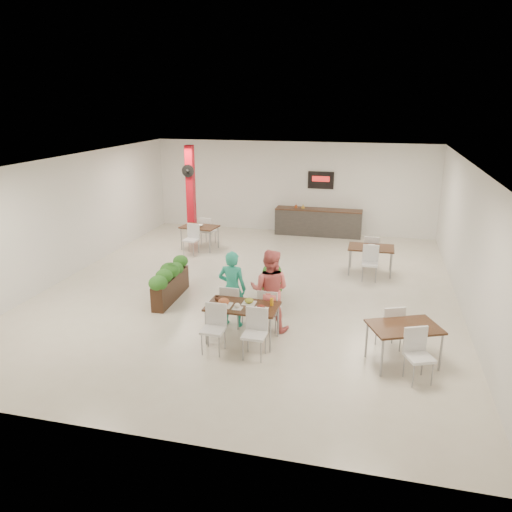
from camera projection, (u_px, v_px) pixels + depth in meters
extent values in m
plane|color=beige|center=(251.00, 289.00, 12.65)|extent=(12.00, 12.00, 0.00)
cube|color=white|center=(293.00, 187.00, 17.72)|extent=(10.00, 0.10, 3.20)
cube|color=white|center=(137.00, 335.00, 6.61)|extent=(10.00, 0.10, 3.20)
cube|color=white|center=(69.00, 216.00, 13.31)|extent=(0.10, 12.00, 3.20)
cube|color=white|center=(469.00, 241.00, 11.02)|extent=(0.10, 12.00, 3.20)
cube|color=white|center=(250.00, 161.00, 11.69)|extent=(10.00, 12.00, 0.04)
cube|color=#B30B19|center=(191.00, 195.00, 16.37)|extent=(0.25, 0.25, 3.20)
cylinder|color=black|center=(188.00, 171.00, 15.97)|extent=(0.40, 0.06, 0.40)
sphere|color=black|center=(187.00, 171.00, 15.93)|extent=(0.12, 0.12, 0.12)
cube|color=#2E2B29|center=(318.00, 223.00, 17.51)|extent=(3.00, 0.60, 0.90)
cube|color=#321810|center=(319.00, 210.00, 17.37)|extent=(3.00, 0.62, 0.04)
cube|color=black|center=(321.00, 180.00, 17.37)|extent=(0.90, 0.04, 0.60)
cube|color=red|center=(321.00, 179.00, 17.32)|extent=(0.60, 0.02, 0.18)
imported|color=#9E421A|center=(296.00, 205.00, 17.52)|extent=(0.09, 0.09, 0.19)
imported|color=gold|center=(303.00, 206.00, 17.47)|extent=(0.13, 0.13, 0.17)
cube|color=#321810|center=(242.00, 306.00, 9.72)|extent=(1.41, 0.82, 0.04)
cylinder|color=gray|center=(206.00, 328.00, 9.67)|extent=(0.04, 0.04, 0.71)
cylinder|color=gray|center=(270.00, 335.00, 9.36)|extent=(0.04, 0.04, 0.71)
cylinder|color=gray|center=(218.00, 314.00, 10.30)|extent=(0.04, 0.04, 0.71)
cylinder|color=gray|center=(278.00, 320.00, 9.99)|extent=(0.04, 0.04, 0.71)
cube|color=white|center=(232.00, 306.00, 10.45)|extent=(0.43, 0.43, 0.05)
cube|color=white|center=(229.00, 298.00, 10.20)|extent=(0.42, 0.05, 0.45)
cylinder|color=gray|center=(242.00, 314.00, 10.64)|extent=(0.02, 0.02, 0.43)
cylinder|color=gray|center=(227.00, 312.00, 10.72)|extent=(0.02, 0.02, 0.43)
cylinder|color=gray|center=(238.00, 320.00, 10.33)|extent=(0.02, 0.02, 0.43)
cylinder|color=gray|center=(222.00, 318.00, 10.41)|extent=(0.02, 0.02, 0.43)
cube|color=white|center=(269.00, 310.00, 10.26)|extent=(0.43, 0.43, 0.05)
cube|color=white|center=(267.00, 302.00, 10.01)|extent=(0.42, 0.05, 0.45)
cylinder|color=gray|center=(279.00, 318.00, 10.45)|extent=(0.02, 0.02, 0.43)
cylinder|color=gray|center=(263.00, 316.00, 10.53)|extent=(0.02, 0.02, 0.43)
cylinder|color=gray|center=(276.00, 324.00, 10.13)|extent=(0.02, 0.02, 0.43)
cylinder|color=gray|center=(259.00, 323.00, 10.21)|extent=(0.02, 0.02, 0.43)
cube|color=white|center=(213.00, 330.00, 9.35)|extent=(0.43, 0.43, 0.05)
cube|color=white|center=(216.00, 314.00, 9.45)|extent=(0.42, 0.05, 0.45)
cylinder|color=gray|center=(202.00, 345.00, 9.30)|extent=(0.02, 0.02, 0.43)
cylinder|color=gray|center=(219.00, 347.00, 9.22)|extent=(0.02, 0.02, 0.43)
cylinder|color=gray|center=(208.00, 337.00, 9.62)|extent=(0.02, 0.02, 0.43)
cylinder|color=gray|center=(225.00, 339.00, 9.53)|extent=(0.02, 0.02, 0.43)
cube|color=white|center=(254.00, 335.00, 9.15)|extent=(0.43, 0.43, 0.05)
cube|color=white|center=(257.00, 318.00, 9.25)|extent=(0.42, 0.05, 0.45)
cylinder|color=gray|center=(243.00, 350.00, 9.11)|extent=(0.02, 0.02, 0.43)
cylinder|color=gray|center=(261.00, 352.00, 9.02)|extent=(0.02, 0.02, 0.43)
cylinder|color=gray|center=(248.00, 341.00, 9.42)|extent=(0.02, 0.02, 0.43)
cylinder|color=gray|center=(265.00, 344.00, 9.34)|extent=(0.02, 0.02, 0.43)
cube|color=white|center=(224.00, 305.00, 9.70)|extent=(0.30, 0.30, 0.01)
ellipsoid|color=#A04F28|center=(224.00, 302.00, 9.68)|extent=(0.22, 0.22, 0.13)
cube|color=white|center=(249.00, 303.00, 9.80)|extent=(0.26, 0.26, 0.01)
ellipsoid|color=gold|center=(249.00, 300.00, 9.78)|extent=(0.18, 0.18, 0.11)
cube|color=white|center=(261.00, 310.00, 9.50)|extent=(0.26, 0.26, 0.01)
ellipsoid|color=#49150E|center=(261.00, 307.00, 9.49)|extent=(0.16, 0.16, 0.10)
cube|color=white|center=(237.00, 308.00, 9.56)|extent=(0.18, 0.18, 0.01)
ellipsoid|color=white|center=(237.00, 306.00, 9.54)|extent=(0.12, 0.12, 0.07)
cylinder|color=orange|center=(272.00, 302.00, 9.70)|extent=(0.07, 0.07, 0.15)
imported|color=brown|center=(217.00, 298.00, 9.93)|extent=(0.12, 0.12, 0.10)
imported|color=#28AE90|center=(232.00, 289.00, 10.39)|extent=(0.60, 0.40, 1.64)
imported|color=#E66766|center=(270.00, 290.00, 10.19)|extent=(0.85, 0.67, 1.72)
cube|color=black|center=(171.00, 288.00, 11.91)|extent=(0.35, 1.75, 0.58)
ellipsoid|color=#1D5217|center=(158.00, 282.00, 11.11)|extent=(0.40, 0.40, 0.32)
ellipsoid|color=#1D5217|center=(164.00, 276.00, 11.45)|extent=(0.40, 0.40, 0.32)
ellipsoid|color=#1D5217|center=(170.00, 271.00, 11.79)|extent=(0.40, 0.40, 0.32)
ellipsoid|color=#1D5217|center=(175.00, 267.00, 12.12)|extent=(0.40, 0.40, 0.32)
ellipsoid|color=#1D5217|center=(181.00, 262.00, 12.46)|extent=(0.40, 0.40, 0.32)
imported|color=#1D5217|center=(170.00, 269.00, 11.76)|extent=(0.34, 0.29, 0.38)
cube|color=black|center=(272.00, 293.00, 11.66)|extent=(0.59, 1.60, 0.53)
ellipsoid|color=#1D5217|center=(272.00, 287.00, 10.93)|extent=(0.40, 0.40, 0.32)
ellipsoid|color=#1D5217|center=(272.00, 282.00, 11.24)|extent=(0.40, 0.40, 0.32)
ellipsoid|color=#1D5217|center=(272.00, 277.00, 11.55)|extent=(0.40, 0.40, 0.32)
ellipsoid|color=#1D5217|center=(272.00, 273.00, 11.85)|extent=(0.40, 0.40, 0.32)
ellipsoid|color=#1D5217|center=(272.00, 268.00, 12.16)|extent=(0.40, 0.40, 0.32)
imported|color=#1D5217|center=(272.00, 275.00, 11.53)|extent=(0.19, 0.19, 0.34)
cube|color=#321810|center=(200.00, 227.00, 15.81)|extent=(1.20, 0.88, 0.04)
cylinder|color=gray|center=(181.00, 239.00, 15.81)|extent=(0.04, 0.04, 0.71)
cylinder|color=gray|center=(210.00, 242.00, 15.47)|extent=(0.04, 0.04, 0.71)
cylinder|color=gray|center=(191.00, 234.00, 16.37)|extent=(0.04, 0.04, 0.71)
cylinder|color=gray|center=(218.00, 237.00, 16.02)|extent=(0.04, 0.04, 0.71)
cube|color=white|center=(208.00, 231.00, 16.42)|extent=(0.47, 0.47, 0.05)
cube|color=white|center=(205.00, 225.00, 16.18)|extent=(0.42, 0.09, 0.45)
cylinder|color=gray|center=(215.00, 237.00, 16.59)|extent=(0.02, 0.02, 0.43)
cylinder|color=gray|center=(206.00, 236.00, 16.70)|extent=(0.02, 0.02, 0.43)
cylinder|color=gray|center=(211.00, 240.00, 16.28)|extent=(0.02, 0.02, 0.43)
cylinder|color=gray|center=(201.00, 239.00, 16.40)|extent=(0.02, 0.02, 0.43)
cube|color=white|center=(191.00, 240.00, 15.36)|extent=(0.47, 0.47, 0.05)
cube|color=white|center=(193.00, 231.00, 15.45)|extent=(0.42, 0.09, 0.45)
cylinder|color=gray|center=(184.00, 248.00, 15.33)|extent=(0.02, 0.02, 0.43)
cylinder|color=gray|center=(193.00, 249.00, 15.22)|extent=(0.02, 0.02, 0.43)
cylinder|color=gray|center=(189.00, 245.00, 15.64)|extent=(0.02, 0.02, 0.43)
cylinder|color=gray|center=(199.00, 246.00, 15.52)|extent=(0.02, 0.02, 0.43)
imported|color=white|center=(199.00, 225.00, 15.79)|extent=(0.22, 0.22, 0.05)
cube|color=#321810|center=(371.00, 248.00, 13.58)|extent=(1.22, 0.81, 0.04)
cylinder|color=gray|center=(349.00, 263.00, 13.50)|extent=(0.04, 0.04, 0.71)
cylinder|color=gray|center=(391.00, 266.00, 13.25)|extent=(0.04, 0.04, 0.71)
cylinder|color=gray|center=(351.00, 256.00, 14.14)|extent=(0.04, 0.04, 0.71)
cylinder|color=gray|center=(391.00, 258.00, 13.89)|extent=(0.04, 0.04, 0.71)
cube|color=white|center=(371.00, 251.00, 14.22)|extent=(0.42, 0.42, 0.05)
cube|color=white|center=(372.00, 245.00, 13.97)|extent=(0.42, 0.04, 0.45)
cylinder|color=gray|center=(377.00, 258.00, 14.41)|extent=(0.02, 0.02, 0.43)
cylinder|color=gray|center=(365.00, 257.00, 14.49)|extent=(0.02, 0.02, 0.43)
cylinder|color=gray|center=(376.00, 261.00, 14.09)|extent=(0.02, 0.02, 0.43)
cylinder|color=gray|center=(364.00, 260.00, 14.17)|extent=(0.02, 0.02, 0.43)
cube|color=white|center=(370.00, 264.00, 13.11)|extent=(0.42, 0.42, 0.05)
cube|color=white|center=(371.00, 253.00, 13.21)|extent=(0.42, 0.04, 0.45)
cylinder|color=gray|center=(362.00, 274.00, 13.06)|extent=(0.02, 0.02, 0.43)
cylinder|color=gray|center=(376.00, 275.00, 12.98)|extent=(0.02, 0.02, 0.43)
cylinder|color=gray|center=(363.00, 270.00, 13.38)|extent=(0.02, 0.02, 0.43)
cylinder|color=gray|center=(376.00, 271.00, 13.30)|extent=(0.02, 0.02, 0.43)
imported|color=white|center=(371.00, 246.00, 13.57)|extent=(0.22, 0.22, 0.05)
cube|color=#321810|center=(405.00, 327.00, 8.84)|extent=(1.44, 1.23, 0.04)
cylinder|color=gray|center=(382.00, 358.00, 8.54)|extent=(0.04, 0.04, 0.71)
cylinder|color=gray|center=(441.00, 352.00, 8.72)|extent=(0.04, 0.04, 0.71)
cylinder|color=gray|center=(366.00, 340.00, 9.19)|extent=(0.04, 0.04, 0.71)
cylinder|color=gray|center=(422.00, 335.00, 9.37)|extent=(0.04, 0.04, 0.71)
cube|color=white|center=(389.00, 327.00, 9.49)|extent=(0.55, 0.55, 0.05)
cube|color=white|center=(394.00, 319.00, 9.24)|extent=(0.40, 0.21, 0.45)
cylinder|color=gray|center=(392.00, 333.00, 9.75)|extent=(0.02, 0.02, 0.43)
cylinder|color=gray|center=(376.00, 335.00, 9.69)|extent=(0.02, 0.02, 0.43)
cylinder|color=gray|center=(400.00, 341.00, 9.43)|extent=(0.02, 0.02, 0.43)
cylinder|color=gray|center=(383.00, 343.00, 9.37)|extent=(0.02, 0.02, 0.43)
cube|color=white|center=(419.00, 357.00, 8.36)|extent=(0.55, 0.55, 0.05)
cube|color=white|center=(415.00, 339.00, 8.47)|extent=(0.40, 0.21, 0.45)
cylinder|color=gray|center=(413.00, 376.00, 8.24)|extent=(0.02, 0.02, 0.43)
cylinder|color=gray|center=(432.00, 374.00, 8.30)|extent=(0.02, 0.02, 0.43)
cylinder|color=gray|center=(404.00, 366.00, 8.56)|extent=(0.02, 0.02, 0.43)
cylinder|color=gray|center=(422.00, 364.00, 8.62)|extent=(0.02, 0.02, 0.43)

